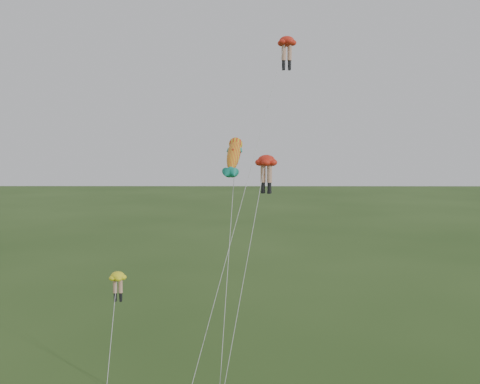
{
  "coord_description": "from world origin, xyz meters",
  "views": [
    {
      "loc": [
        2.76,
        -27.64,
        15.45
      ],
      "look_at": [
        2.62,
        6.0,
        12.15
      ],
      "focal_mm": 40.0,
      "sensor_mm": 36.0,
      "label": 1
    }
  ],
  "objects": [
    {
      "name": "legs_kite_red_high",
      "position": [
        5.9,
        12.2,
        22.07
      ],
      "size": [
        7.47,
        14.55,
        23.02
      ],
      "rotation": [
        0.0,
        0.0,
        0.09
      ],
      "color": "red",
      "rests_on": "ground"
    },
    {
      "name": "fish_kite",
      "position": [
        2.24,
        5.11,
        14.5
      ],
      "size": [
        1.56,
        8.94,
        15.88
      ],
      "rotation": [
        0.56,
        0.0,
        -0.11
      ],
      "color": "yellow",
      "rests_on": "ground"
    },
    {
      "name": "legs_kite_yellow",
      "position": [
        -4.12,
        0.99,
        7.51
      ],
      "size": [
        1.03,
        5.28,
        8.21
      ],
      "rotation": [
        0.0,
        0.0,
        0.05
      ],
      "color": "yellow",
      "rests_on": "ground"
    },
    {
      "name": "legs_kite_red_mid",
      "position": [
        4.11,
        3.54,
        13.8
      ],
      "size": [
        3.82,
        6.37,
        14.57
      ],
      "rotation": [
        0.0,
        0.0,
        -0.44
      ],
      "color": "red",
      "rests_on": "ground"
    }
  ]
}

